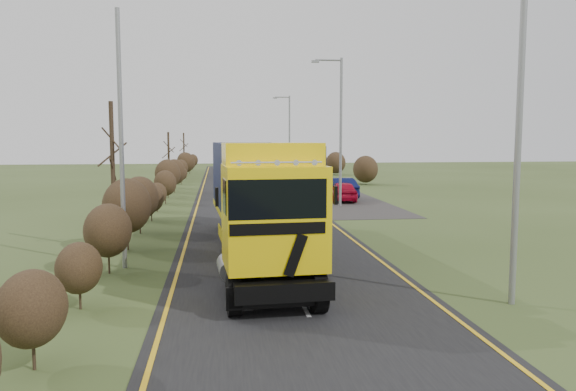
{
  "coord_description": "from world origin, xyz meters",
  "views": [
    {
      "loc": [
        -2.27,
        -19.32,
        4.63
      ],
      "look_at": [
        0.63,
        3.99,
        2.17
      ],
      "focal_mm": 35.0,
      "sensor_mm": 36.0,
      "label": 1
    }
  ],
  "objects_px": {
    "car_blue_sedan": "(340,188)",
    "speed_sign": "(322,181)",
    "streetlight_near": "(515,129)",
    "lorry": "(257,191)",
    "car_red_hatchback": "(342,191)"
  },
  "relations": [
    {
      "from": "car_blue_sedan",
      "to": "streetlight_near",
      "type": "xyz_separation_m",
      "value": [
        -1.05,
        -26.72,
        4.04
      ]
    },
    {
      "from": "streetlight_near",
      "to": "lorry",
      "type": "bearing_deg",
      "value": 132.14
    },
    {
      "from": "lorry",
      "to": "car_red_hatchback",
      "type": "relative_size",
      "value": 3.79
    },
    {
      "from": "lorry",
      "to": "car_red_hatchback",
      "type": "xyz_separation_m",
      "value": [
        7.41,
        18.01,
        -1.81
      ]
    },
    {
      "from": "lorry",
      "to": "car_blue_sedan",
      "type": "relative_size",
      "value": 3.38
    },
    {
      "from": "lorry",
      "to": "car_red_hatchback",
      "type": "bearing_deg",
      "value": 63.95
    },
    {
      "from": "lorry",
      "to": "car_red_hatchback",
      "type": "distance_m",
      "value": 19.56
    },
    {
      "from": "car_blue_sedan",
      "to": "speed_sign",
      "type": "bearing_deg",
      "value": 64.41
    },
    {
      "from": "speed_sign",
      "to": "car_blue_sedan",
      "type": "bearing_deg",
      "value": 68.31
    },
    {
      "from": "streetlight_near",
      "to": "speed_sign",
      "type": "xyz_separation_m",
      "value": [
        -1.49,
        20.32,
        -2.99
      ]
    },
    {
      "from": "lorry",
      "to": "streetlight_near",
      "type": "xyz_separation_m",
      "value": [
        6.49,
        -7.18,
        2.29
      ]
    },
    {
      "from": "car_blue_sedan",
      "to": "streetlight_near",
      "type": "height_order",
      "value": "streetlight_near"
    },
    {
      "from": "lorry",
      "to": "speed_sign",
      "type": "xyz_separation_m",
      "value": [
        5.0,
        13.15,
        -0.69
      ]
    },
    {
      "from": "lorry",
      "to": "speed_sign",
      "type": "relative_size",
      "value": 6.23
    },
    {
      "from": "streetlight_near",
      "to": "speed_sign",
      "type": "height_order",
      "value": "streetlight_near"
    }
  ]
}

